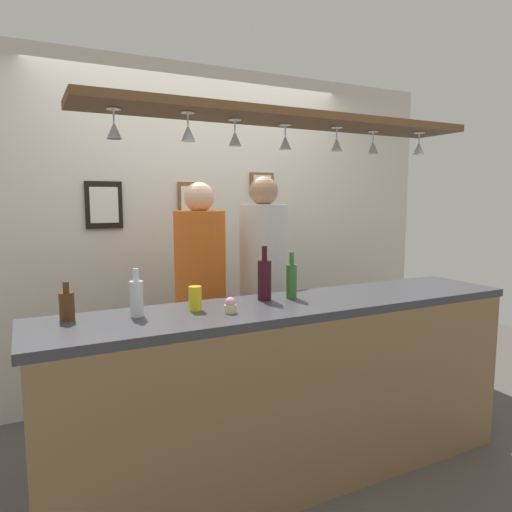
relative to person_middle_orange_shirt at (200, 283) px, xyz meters
name	(u,v)px	position (x,y,z in m)	size (l,w,h in m)	color
ground_plane	(263,447)	(0.25, -0.43, -1.01)	(8.00, 8.00, 0.00)	#4C4742
back_wall	(200,231)	(0.25, 0.67, 0.29)	(4.40, 0.06, 2.60)	silver
bar_counter	(308,369)	(0.25, -0.93, -0.33)	(2.70, 0.55, 1.01)	#38383D
overhead_glass_rack	(290,118)	(0.25, -0.73, 0.97)	(2.20, 0.36, 0.04)	brown
hanging_wineglass_far_left	(114,129)	(-0.65, -0.71, 0.86)	(0.07, 0.07, 0.13)	silver
hanging_wineglass_left	(188,132)	(-0.33, -0.77, 0.86)	(0.07, 0.07, 0.13)	silver
hanging_wineglass_center_left	(235,138)	(-0.05, -0.69, 0.86)	(0.07, 0.07, 0.13)	silver
hanging_wineglass_center	(285,142)	(0.26, -0.66, 0.86)	(0.07, 0.07, 0.13)	silver
hanging_wineglass_center_right	(337,144)	(0.56, -0.71, 0.86)	(0.07, 0.07, 0.13)	silver
hanging_wineglass_right	(373,147)	(0.85, -0.68, 0.86)	(0.07, 0.07, 0.13)	silver
hanging_wineglass_far_right	(419,148)	(1.13, -0.77, 0.86)	(0.07, 0.07, 0.13)	silver
person_middle_orange_shirt	(200,283)	(0.00, 0.00, 0.00)	(0.34, 0.34, 1.67)	#2D334C
person_right_white_patterned_shirt	(263,273)	(0.48, 0.00, 0.03)	(0.34, 0.34, 1.72)	#2D334C
bottle_beer_green_import	(292,280)	(0.29, -0.69, 0.10)	(0.06, 0.06, 0.26)	#336B2D
bottle_soda_clear	(137,297)	(-0.57, -0.70, 0.09)	(0.06, 0.06, 0.23)	silver
bottle_beer_brown_stubby	(67,305)	(-0.88, -0.63, 0.07)	(0.07, 0.07, 0.18)	#512D14
bottle_wine_dark_red	(264,279)	(0.14, -0.66, 0.12)	(0.08, 0.08, 0.30)	#380F19
drink_can	(195,298)	(-0.29, -0.71, 0.06)	(0.07, 0.07, 0.12)	yellow
cupcake	(230,306)	(-0.15, -0.84, 0.04)	(0.06, 0.06, 0.08)	beige
picture_frame_caricature	(104,205)	(-0.50, 0.63, 0.51)	(0.26, 0.02, 0.34)	black
picture_frame_upper_small	(262,183)	(0.79, 0.63, 0.68)	(0.22, 0.02, 0.18)	brown
picture_frame_crest	(189,199)	(0.14, 0.63, 0.55)	(0.18, 0.02, 0.26)	brown
picture_frame_lower_pair	(269,217)	(0.85, 0.63, 0.40)	(0.30, 0.02, 0.18)	brown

